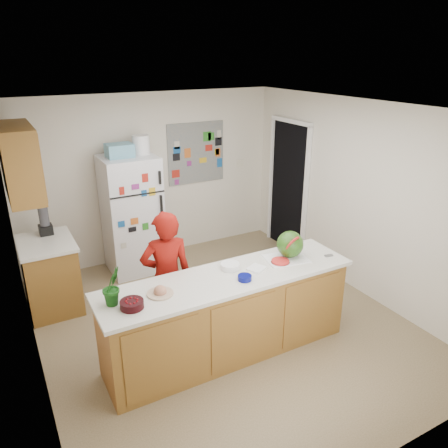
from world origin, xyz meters
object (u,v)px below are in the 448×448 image
refrigerator (132,215)px  person (167,278)px  watermelon (290,244)px  cherry_bowl (132,304)px

refrigerator → person: 1.84m
refrigerator → watermelon: (1.05, -2.32, 0.23)m
refrigerator → person: size_ratio=1.12×
refrigerator → cherry_bowl: (-0.78, -2.48, 0.11)m
person → watermelon: (1.25, -0.49, 0.32)m
person → watermelon: 1.38m
cherry_bowl → watermelon: bearing=5.0°
watermelon → cherry_bowl: watermelon is taller
refrigerator → person: (-0.20, -1.82, -0.09)m
refrigerator → watermelon: size_ratio=5.85×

